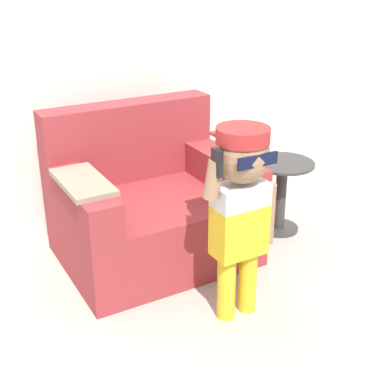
# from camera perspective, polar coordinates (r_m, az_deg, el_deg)

# --- Properties ---
(ground_plane) EXTENTS (10.00, 10.00, 0.00)m
(ground_plane) POSITION_cam_1_polar(r_m,az_deg,el_deg) (3.45, -4.27, -6.89)
(ground_plane) COLOR #ADA89E
(wall_back) EXTENTS (10.00, 0.05, 2.60)m
(wall_back) POSITION_cam_1_polar(r_m,az_deg,el_deg) (3.61, -9.64, 16.16)
(wall_back) COLOR silver
(wall_back) RESTS_ON ground_plane
(armchair) EXTENTS (1.14, 0.89, 0.93)m
(armchair) POSITION_cam_1_polar(r_m,az_deg,el_deg) (3.35, -4.56, -1.56)
(armchair) COLOR maroon
(armchair) RESTS_ON ground_plane
(person_child) EXTENTS (0.42, 0.32, 1.03)m
(person_child) POSITION_cam_1_polar(r_m,az_deg,el_deg) (2.62, 5.25, -0.36)
(person_child) COLOR gold
(person_child) RESTS_ON ground_plane
(side_table) EXTENTS (0.42, 0.42, 0.50)m
(side_table) POSITION_cam_1_polar(r_m,az_deg,el_deg) (3.70, 9.48, 0.27)
(side_table) COLOR #333333
(side_table) RESTS_ON ground_plane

